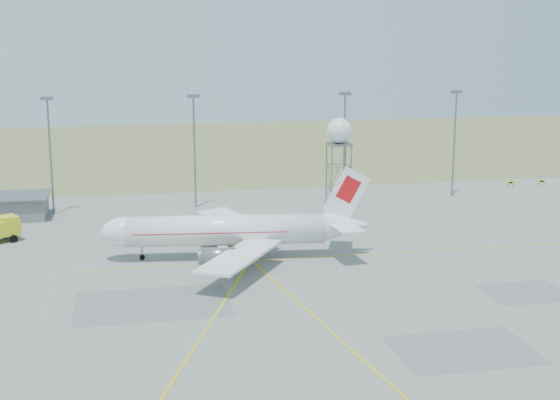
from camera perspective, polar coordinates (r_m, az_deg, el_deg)
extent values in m
plane|color=gray|center=(82.63, 5.40, -10.07)|extent=(400.00, 400.00, 0.00)
cube|color=#646B3A|center=(216.54, -5.43, 3.80)|extent=(400.00, 120.00, 0.03)
cylinder|color=slate|center=(141.20, -16.43, 3.01)|extent=(0.36, 0.36, 20.00)
cube|color=slate|center=(140.04, -16.68, 7.14)|extent=(2.20, 0.50, 0.60)
cylinder|color=slate|center=(141.25, -6.27, 3.44)|extent=(0.36, 0.36, 20.00)
cube|color=slate|center=(140.09, -6.37, 7.57)|extent=(2.20, 0.50, 0.60)
cylinder|color=slate|center=(146.46, 4.72, 3.78)|extent=(0.36, 0.36, 20.00)
cube|color=slate|center=(145.34, 4.79, 7.76)|extent=(2.20, 0.50, 0.60)
cylinder|color=slate|center=(154.05, 12.62, 3.94)|extent=(0.36, 0.36, 20.00)
cube|color=slate|center=(152.98, 12.80, 7.72)|extent=(2.20, 0.50, 0.60)
cylinder|color=black|center=(167.46, 16.33, 1.05)|extent=(0.10, 0.10, 0.80)
cylinder|color=black|center=(168.02, 16.69, 1.06)|extent=(0.10, 0.10, 0.80)
cube|color=yellow|center=(167.64, 16.52, 1.24)|extent=(1.60, 0.15, 0.50)
cube|color=black|center=(167.57, 16.54, 1.23)|extent=(0.80, 0.03, 0.30)
cylinder|color=black|center=(170.82, 18.41, 1.13)|extent=(0.10, 0.10, 0.80)
cylinder|color=black|center=(171.42, 18.76, 1.14)|extent=(0.10, 0.10, 0.80)
cube|color=yellow|center=(171.02, 18.60, 1.31)|extent=(1.60, 0.15, 0.50)
cube|color=black|center=(170.95, 18.61, 1.31)|extent=(0.80, 0.03, 0.30)
cylinder|color=white|center=(109.69, -3.99, -2.20)|extent=(28.09, 7.50, 4.27)
ellipsoid|color=white|center=(110.39, -11.22, -2.32)|extent=(7.29, 5.05, 4.27)
cube|color=black|center=(110.39, -11.90, -2.00)|extent=(1.88, 2.52, 1.04)
cone|color=white|center=(111.15, 4.86, -1.86)|extent=(6.87, 5.00, 4.27)
cube|color=white|center=(110.15, 4.90, 0.41)|extent=(6.84, 1.12, 8.04)
cube|color=red|center=(110.04, 5.02, 0.79)|extent=(3.70, 0.79, 4.12)
cube|color=white|center=(114.21, 4.31, -1.19)|extent=(4.08, 6.24, 0.19)
cube|color=white|center=(107.66, 4.89, -2.02)|extent=(4.08, 6.24, 0.19)
cube|color=white|center=(119.31, -3.29, -1.55)|extent=(10.48, 17.83, 0.38)
cube|color=white|center=(100.73, -2.98, -4.12)|extent=(13.56, 17.16, 0.38)
cylinder|color=slate|center=(116.19, -4.55, -2.43)|extent=(4.75, 2.97, 2.46)
cylinder|color=slate|center=(104.24, -4.51, -4.14)|extent=(4.75, 2.97, 2.46)
cube|color=red|center=(109.66, -5.11, -2.17)|extent=(21.73, 6.79, 0.13)
cylinder|color=black|center=(111.11, -10.05, -4.09)|extent=(0.83, 0.83, 0.96)
cube|color=black|center=(110.67, -2.85, -3.98)|extent=(1.81, 6.49, 0.96)
cylinder|color=slate|center=(110.54, -2.86, -3.74)|extent=(0.28, 0.28, 1.92)
cylinder|color=slate|center=(138.65, 3.79, 1.60)|extent=(0.22, 0.22, 11.76)
cylinder|color=slate|center=(139.64, 5.22, 1.65)|extent=(0.22, 0.22, 11.76)
cylinder|color=slate|center=(143.05, 4.81, 1.91)|extent=(0.22, 0.22, 11.76)
cylinder|color=slate|center=(142.09, 3.41, 1.86)|extent=(0.22, 0.22, 11.76)
cube|color=slate|center=(139.91, 4.35, 4.12)|extent=(4.22, 4.22, 0.23)
sphere|color=white|center=(139.60, 4.36, 5.08)|extent=(4.52, 4.52, 4.52)
cube|color=#CCD318|center=(125.97, -19.27, -1.44)|extent=(3.66, 3.83, 1.49)
cube|color=black|center=(126.20, -18.96, -1.35)|extent=(1.42, 2.47, 1.06)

